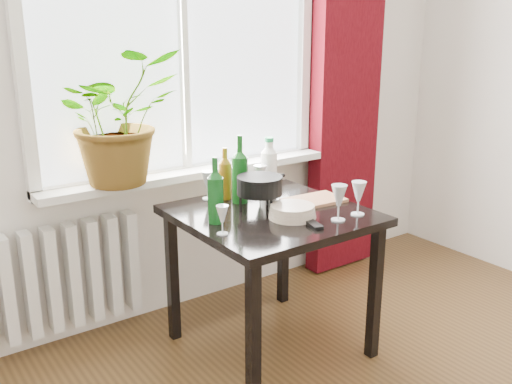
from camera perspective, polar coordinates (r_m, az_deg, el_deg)
window at (r=3.14m, az=-7.52°, el=16.09°), size 1.72×0.08×1.62m
windowsill at (r=3.18m, az=-6.40°, el=1.99°), size 1.72×0.20×0.04m
curtain at (r=3.74m, az=9.05°, el=11.40°), size 0.50×0.12×2.56m
radiator at (r=3.08m, az=-18.79°, el=-8.07°), size 0.80×0.10×0.55m
table at (r=2.80m, az=1.54°, el=-3.73°), size 0.85×0.85×0.74m
potted_plant at (r=2.88m, az=-13.63°, el=7.25°), size 0.62×0.54×0.66m
wine_bottle_left at (r=2.58m, az=-4.08°, el=0.22°), size 0.08×0.08×0.31m
wine_bottle_right at (r=2.86m, az=-1.63°, el=2.35°), size 0.10×0.10×0.35m
bottle_amber at (r=2.94m, az=-3.12°, el=1.93°), size 0.09×0.09×0.28m
cleaning_bottle at (r=3.05m, az=1.30°, el=2.79°), size 0.11×0.11×0.31m
wineglass_front_right at (r=2.64m, az=8.28°, el=-1.05°), size 0.08×0.08×0.17m
wineglass_far_right at (r=2.74m, az=10.20°, el=-0.58°), size 0.08×0.08×0.17m
wineglass_back_center at (r=3.00m, az=0.41°, el=1.20°), size 0.08×0.08×0.17m
wineglass_back_left at (r=2.95m, az=-4.86°, el=0.69°), size 0.08×0.08×0.15m
wineglass_front_left at (r=2.45m, az=-3.39°, el=-2.80°), size 0.07×0.07×0.13m
plate_stack at (r=2.67m, az=3.65°, el=-1.98°), size 0.29×0.29×0.06m
fondue_pot at (r=2.76m, az=0.37°, el=-0.15°), size 0.32×0.30×0.17m
tv_remote at (r=2.59m, az=5.60°, el=-3.13°), size 0.08×0.16×0.02m
cutting_board at (r=2.93m, az=5.81°, el=-0.83°), size 0.31×0.21×0.02m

